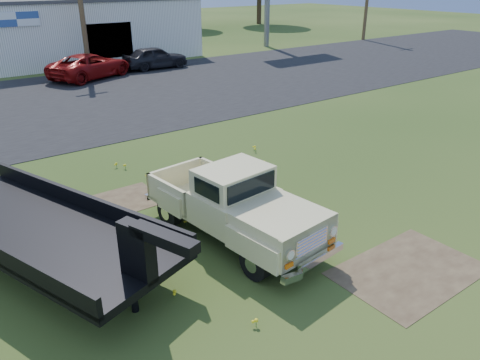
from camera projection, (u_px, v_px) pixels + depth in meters
name	position (u px, v px, depth m)	size (l,w,h in m)	color
ground	(259.00, 233.00, 10.89)	(140.00, 140.00, 0.00)	#264115
asphalt_lot	(59.00, 103.00, 21.92)	(90.00, 14.00, 0.02)	black
dirt_patch_a	(409.00, 271.00, 9.50)	(3.00, 2.00, 0.01)	#4B3828
dirt_patch_b	(118.00, 202.00, 12.37)	(2.20, 1.60, 0.01)	#4B3828
commercial_building	(88.00, 28.00, 33.17)	(14.20, 8.20, 4.15)	beige
vintage_pickup_truck	(233.00, 204.00, 10.37)	(1.86, 4.77, 1.73)	beige
flatbed_trailer	(38.00, 224.00, 9.34)	(2.31, 6.93, 1.89)	black
red_pickup	(90.00, 66.00, 26.94)	(2.32, 5.04, 1.40)	maroon
dark_sedan	(155.00, 58.00, 29.74)	(1.64, 4.09, 1.39)	black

